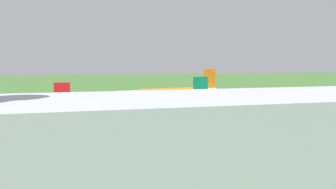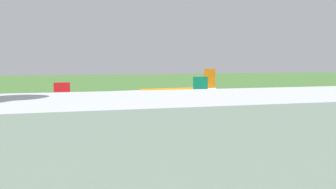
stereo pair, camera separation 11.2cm
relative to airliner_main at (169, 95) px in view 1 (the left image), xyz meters
The scene contains 13 objects.
ground_plane 5.53m from the airliner_main, behind, with size 800.00×800.00×0.00m, color #3D662D.
runway_asphalt 5.51m from the airliner_main, behind, with size 600.00×39.25×0.06m, color #2D3033.
apron_concrete 52.04m from the airliner_main, 93.78° to the left, with size 440.00×110.00×0.05m, color gray.
grass_verge_foreground 43.01m from the airliner_main, 94.58° to the right, with size 600.00×80.00×0.04m, color #346B27.
airliner_main is the anchor object (origin of this frame).
airliner_parked_mid 50.07m from the airliner_main, 106.60° to the left, with size 48.77×39.79×14.27m.
airliner_parked_far 58.55m from the airliner_main, 57.70° to the left, with size 44.90×36.63×13.14m.
terminal_building 122.94m from the airliner_main, 82.14° to the left, with size 131.26×24.00×36.43m.
service_car_followme 68.36m from the airliner_main, 12.39° to the left, with size 2.66×4.49×1.62m.
service_truck_fuel 83.49m from the airliner_main, behind, with size 4.97×6.11×2.65m.
service_car_ops 46.87m from the airliner_main, 149.32° to the left, with size 4.42×2.42×1.62m.
no_stopping_sign 38.04m from the airliner_main, 90.16° to the right, with size 0.60×0.10×2.76m.
traffic_cone_orange 39.31m from the airliner_main, 81.97° to the right, with size 0.40×0.40×0.55m, color orange.
Camera 1 is at (58.36, 171.47, 19.47)m, focal length 43.49 mm.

